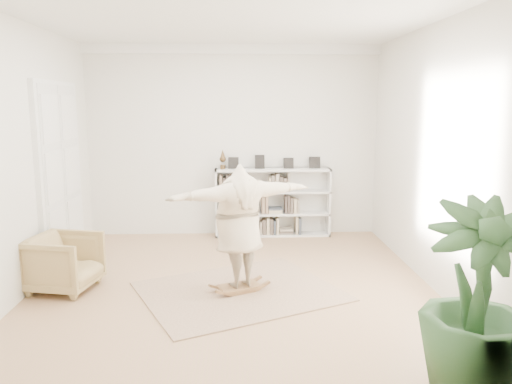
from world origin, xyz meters
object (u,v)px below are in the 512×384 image
houseplant (477,298)px  armchair (64,263)px  person (239,223)px  bookshelf (272,203)px  rocker_board (239,287)px

houseplant → armchair: bearing=149.5°
person → houseplant: size_ratio=1.18×
bookshelf → armchair: size_ratio=2.59×
person → houseplant: (2.04, -2.42, -0.10)m
person → armchair: bearing=-29.3°
rocker_board → person: (0.00, -0.00, 0.89)m
bookshelf → houseplant: 5.55m
person → houseplant: person is taller
armchair → rocker_board: armchair is taller
rocker_board → armchair: bearing=150.7°
bookshelf → houseplant: bearing=-75.6°
armchair → bookshelf: bearing=-35.6°
armchair → houseplant: 5.16m
houseplant → rocker_board: bearing=130.2°
bookshelf → person: person is taller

